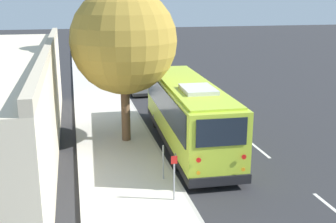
{
  "coord_description": "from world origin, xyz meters",
  "views": [
    {
      "loc": [
        -17.4,
        5.16,
        7.05
      ],
      "look_at": [
        2.97,
        0.5,
        1.3
      ],
      "focal_mm": 45.0,
      "sensor_mm": 36.0,
      "label": 1
    }
  ],
  "objects_px": {
    "shuttle_bus": "(188,110)",
    "street_tree": "(123,33)",
    "sign_post_far": "(163,162)",
    "parked_sedan_gray": "(140,84)",
    "parked_sedan_tan": "(130,71)",
    "sign_post_near": "(174,177)"
  },
  "relations": [
    {
      "from": "shuttle_bus",
      "to": "street_tree",
      "type": "distance_m",
      "value": 4.75
    },
    {
      "from": "street_tree",
      "to": "shuttle_bus",
      "type": "bearing_deg",
      "value": -111.82
    },
    {
      "from": "street_tree",
      "to": "sign_post_far",
      "type": "xyz_separation_m",
      "value": [
        -5.1,
        -0.8,
        -4.52
      ]
    },
    {
      "from": "shuttle_bus",
      "to": "parked_sedan_gray",
      "type": "xyz_separation_m",
      "value": [
        12.2,
        0.36,
        -1.15
      ]
    },
    {
      "from": "street_tree",
      "to": "sign_post_far",
      "type": "bearing_deg",
      "value": -171.07
    },
    {
      "from": "parked_sedan_tan",
      "to": "street_tree",
      "type": "bearing_deg",
      "value": 171.5
    },
    {
      "from": "parked_sedan_gray",
      "to": "parked_sedan_tan",
      "type": "xyz_separation_m",
      "value": [
        5.86,
        -0.04,
        0.01
      ]
    },
    {
      "from": "shuttle_bus",
      "to": "sign_post_near",
      "type": "distance_m",
      "value": 6.13
    },
    {
      "from": "parked_sedan_gray",
      "to": "sign_post_near",
      "type": "xyz_separation_m",
      "value": [
        -17.92,
        1.7,
        0.39
      ]
    },
    {
      "from": "parked_sedan_tan",
      "to": "sign_post_near",
      "type": "height_order",
      "value": "sign_post_near"
    },
    {
      "from": "parked_sedan_gray",
      "to": "street_tree",
      "type": "relative_size",
      "value": 0.55
    },
    {
      "from": "parked_sedan_gray",
      "to": "sign_post_near",
      "type": "distance_m",
      "value": 18.01
    },
    {
      "from": "shuttle_bus",
      "to": "parked_sedan_gray",
      "type": "bearing_deg",
      "value": 3.87
    },
    {
      "from": "parked_sedan_gray",
      "to": "parked_sedan_tan",
      "type": "bearing_deg",
      "value": -0.88
    },
    {
      "from": "sign_post_near",
      "to": "sign_post_far",
      "type": "xyz_separation_m",
      "value": [
        1.77,
        0.0,
        -0.14
      ]
    },
    {
      "from": "shuttle_bus",
      "to": "sign_post_far",
      "type": "bearing_deg",
      "value": 154.67
    },
    {
      "from": "sign_post_far",
      "to": "sign_post_near",
      "type": "bearing_deg",
      "value": 180.0
    },
    {
      "from": "parked_sedan_gray",
      "to": "parked_sedan_tan",
      "type": "relative_size",
      "value": 0.96
    },
    {
      "from": "sign_post_far",
      "to": "shuttle_bus",
      "type": "bearing_deg",
      "value": -27.53
    },
    {
      "from": "parked_sedan_gray",
      "to": "street_tree",
      "type": "distance_m",
      "value": 12.29
    },
    {
      "from": "parked_sedan_gray",
      "to": "sign_post_near",
      "type": "bearing_deg",
      "value": 174.06
    },
    {
      "from": "street_tree",
      "to": "sign_post_far",
      "type": "distance_m",
      "value": 6.86
    }
  ]
}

